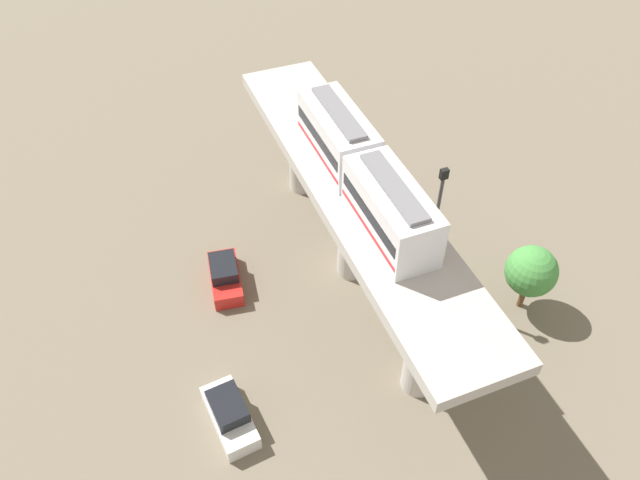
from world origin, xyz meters
The scene contains 7 objects.
ground_plane centered at (0.00, 0.00, 0.00)m, with size 120.00×120.00×0.00m, color #706654.
viaduct centered at (0.00, 0.00, 5.52)m, with size 5.20×28.00×7.29m.
train centered at (0.00, -0.70, 8.82)m, with size 2.64×13.55×3.24m.
parked_car_red centered at (-7.92, 1.93, 0.74)m, with size 2.41×4.42×1.76m.
parked_car_white centered at (-10.29, -7.52, 0.74)m, with size 2.19×4.35×1.76m.
tree_near_viaduct centered at (8.50, -6.50, 3.10)m, with size 3.07×3.07×4.65m.
signal_post centered at (3.40, -3.40, 5.46)m, with size 0.44×0.28×9.89m.
Camera 1 is at (-11.87, -24.29, 29.87)m, focal length 34.56 mm.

